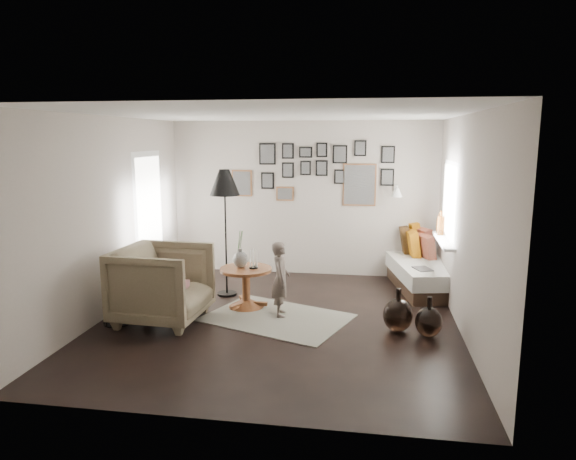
% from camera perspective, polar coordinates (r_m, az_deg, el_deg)
% --- Properties ---
extents(ground, '(4.80, 4.80, 0.00)m').
position_cam_1_polar(ground, '(6.70, -1.11, -10.04)').
color(ground, black).
rests_on(ground, ground).
extents(wall_back, '(4.50, 0.00, 4.50)m').
position_cam_1_polar(wall_back, '(8.72, 1.63, 3.50)').
color(wall_back, '#A4998F').
rests_on(wall_back, ground).
extents(wall_front, '(4.50, 0.00, 4.50)m').
position_cam_1_polar(wall_front, '(4.08, -7.11, -4.40)').
color(wall_front, '#A4998F').
rests_on(wall_front, ground).
extents(wall_left, '(0.00, 4.80, 4.80)m').
position_cam_1_polar(wall_left, '(7.11, -19.29, 1.39)').
color(wall_left, '#A4998F').
rests_on(wall_left, ground).
extents(wall_right, '(0.00, 4.80, 4.80)m').
position_cam_1_polar(wall_right, '(6.37, 19.18, 0.43)').
color(wall_right, '#A4998F').
rests_on(wall_right, ground).
extents(ceiling, '(4.80, 4.80, 0.00)m').
position_cam_1_polar(ceiling, '(6.29, -1.19, 12.76)').
color(ceiling, white).
rests_on(ceiling, wall_back).
extents(door_left, '(0.00, 2.14, 2.14)m').
position_cam_1_polar(door_left, '(8.21, -15.17, 0.96)').
color(door_left, white).
rests_on(door_left, wall_left).
extents(window_right, '(0.15, 1.32, 1.30)m').
position_cam_1_polar(window_right, '(7.73, 16.77, -0.57)').
color(window_right, white).
rests_on(window_right, wall_right).
extents(gallery_wall, '(2.74, 0.03, 1.08)m').
position_cam_1_polar(gallery_wall, '(8.63, 3.54, 6.37)').
color(gallery_wall, brown).
rests_on(gallery_wall, wall_back).
extents(wall_sconce, '(0.18, 0.36, 0.16)m').
position_cam_1_polar(wall_sconce, '(8.38, 12.00, 4.13)').
color(wall_sconce, white).
rests_on(wall_sconce, wall_back).
extents(rug, '(2.09, 1.78, 0.01)m').
position_cam_1_polar(rug, '(6.79, -1.25, -9.72)').
color(rug, beige).
rests_on(rug, ground).
extents(pedestal_table, '(0.71, 0.71, 0.56)m').
position_cam_1_polar(pedestal_table, '(7.15, -4.67, -6.57)').
color(pedestal_table, brown).
rests_on(pedestal_table, ground).
extents(vase, '(0.20, 0.20, 0.51)m').
position_cam_1_polar(vase, '(7.07, -5.32, -2.93)').
color(vase, black).
rests_on(vase, pedestal_table).
extents(candles, '(0.12, 0.12, 0.27)m').
position_cam_1_polar(candles, '(7.01, -3.85, -3.25)').
color(candles, black).
rests_on(candles, pedestal_table).
extents(daybed, '(1.19, 2.06, 0.95)m').
position_cam_1_polar(daybed, '(8.39, 14.61, -4.07)').
color(daybed, black).
rests_on(daybed, ground).
extents(magazine_on_daybed, '(0.30, 0.35, 0.02)m').
position_cam_1_polar(magazine_on_daybed, '(7.72, 14.73, -4.19)').
color(magazine_on_daybed, black).
rests_on(magazine_on_daybed, daybed).
extents(armchair, '(1.13, 1.11, 0.98)m').
position_cam_1_polar(armchair, '(6.74, -13.76, -5.84)').
color(armchair, '#6C6049').
rests_on(armchair, ground).
extents(armchair_cushion, '(0.48, 0.50, 0.20)m').
position_cam_1_polar(armchair_cushion, '(6.77, -13.36, -5.84)').
color(armchair_cushion, beige).
rests_on(armchair_cushion, armchair).
extents(floor_lamp, '(0.44, 0.44, 1.87)m').
position_cam_1_polar(floor_lamp, '(7.49, -7.05, 4.74)').
color(floor_lamp, black).
rests_on(floor_lamp, ground).
extents(magazine_basket, '(0.36, 0.36, 0.40)m').
position_cam_1_polar(magazine_basket, '(6.89, -18.51, -8.28)').
color(magazine_basket, black).
rests_on(magazine_basket, ground).
extents(demijohn_large, '(0.36, 0.36, 0.54)m').
position_cam_1_polar(demijohn_large, '(6.43, 12.11, -9.21)').
color(demijohn_large, black).
rests_on(demijohn_large, ground).
extents(demijohn_small, '(0.32, 0.32, 0.49)m').
position_cam_1_polar(demijohn_small, '(6.35, 15.35, -9.81)').
color(demijohn_small, black).
rests_on(demijohn_small, ground).
extents(child, '(0.30, 0.40, 1.00)m').
position_cam_1_polar(child, '(6.73, -0.84, -5.49)').
color(child, brown).
rests_on(child, ground).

